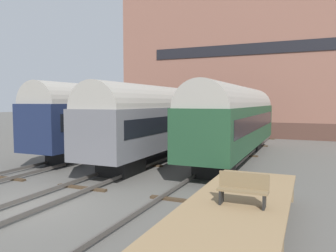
{
  "coord_description": "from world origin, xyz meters",
  "views": [
    {
      "loc": [
        9.41,
        -8.87,
        3.94
      ],
      "look_at": [
        0.0,
        12.89,
        2.2
      ],
      "focal_mm": 35.0,
      "sensor_mm": 36.0,
      "label": 1
    }
  ],
  "objects_px": {
    "train_car_green": "(236,118)",
    "bench": "(243,188)",
    "train_car_navy": "(116,114)",
    "train_car_grey": "(161,118)"
  },
  "relations": [
    {
      "from": "train_car_navy",
      "to": "train_car_grey",
      "type": "bearing_deg",
      "value": -20.94
    },
    {
      "from": "bench",
      "to": "train_car_grey",
      "type": "bearing_deg",
      "value": 124.14
    },
    {
      "from": "train_car_navy",
      "to": "bench",
      "type": "bearing_deg",
      "value": -46.57
    },
    {
      "from": "train_car_navy",
      "to": "train_car_grey",
      "type": "relative_size",
      "value": 1.08
    },
    {
      "from": "train_car_grey",
      "to": "train_car_green",
      "type": "bearing_deg",
      "value": 19.86
    },
    {
      "from": "train_car_navy",
      "to": "bench",
      "type": "relative_size",
      "value": 12.45
    },
    {
      "from": "train_car_green",
      "to": "bench",
      "type": "height_order",
      "value": "train_car_green"
    },
    {
      "from": "train_car_green",
      "to": "train_car_navy",
      "type": "xyz_separation_m",
      "value": [
        -9.64,
        0.1,
        0.1
      ]
    },
    {
      "from": "train_car_grey",
      "to": "bench",
      "type": "height_order",
      "value": "train_car_grey"
    },
    {
      "from": "train_car_grey",
      "to": "train_car_navy",
      "type": "bearing_deg",
      "value": 159.06
    }
  ]
}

